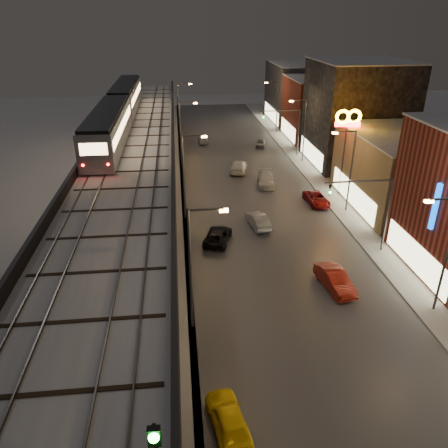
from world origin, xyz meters
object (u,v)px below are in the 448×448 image
car_mid_dark (239,167)px  car_onc_silver (335,280)px  car_onc_dark (317,199)px  car_onc_white (266,180)px  car_onc_red (261,143)px  subway_train (118,110)px  car_taxi (228,420)px  car_mid_silver (218,236)px  car_near_white (258,220)px  car_far_white (203,139)px

car_mid_dark → car_onc_silver: (3.59, -28.94, 0.01)m
car_onc_dark → car_onc_white: 8.15m
car_onc_silver → car_onc_red: car_onc_silver is taller
car_mid_dark → car_onc_silver: 29.16m
subway_train → car_taxi: subway_train is taller
car_mid_silver → car_onc_dark: size_ratio=1.02×
car_near_white → car_onc_red: 29.95m
subway_train → car_mid_silver: size_ratio=8.61×
car_far_white → car_onc_red: car_far_white is taller
car_far_white → car_near_white: bearing=96.5°
subway_train → car_mid_dark: (15.58, -1.19, -7.81)m
car_far_white → car_onc_white: car_onc_white is taller
car_onc_dark → car_onc_white: (-4.56, 6.76, 0.10)m
car_far_white → car_onc_silver: bearing=100.1°
car_near_white → car_onc_white: size_ratio=0.86×
car_near_white → car_onc_silver: (4.06, -11.66, 0.05)m
car_near_white → car_onc_white: car_onc_white is taller
car_onc_red → car_near_white: bearing=-86.2°
subway_train → car_near_white: 25.12m
car_taxi → car_mid_dark: (6.26, 41.00, 0.02)m
car_far_white → car_onc_white: (6.59, -20.79, 0.08)m
car_mid_silver → car_onc_dark: (12.06, 7.96, -0.01)m
car_onc_white → car_taxi: bearing=-96.8°
subway_train → car_far_white: size_ratio=10.42×
car_onc_white → car_mid_dark: bearing=123.4°
car_taxi → car_onc_dark: (13.51, 28.77, -0.10)m
car_mid_dark → car_far_white: bearing=-61.6°
car_onc_dark → car_onc_red: car_onc_dark is taller
subway_train → car_onc_white: 20.95m
car_near_white → car_onc_silver: car_onc_silver is taller
car_onc_white → car_onc_red: bearing=88.8°
subway_train → car_mid_silver: bearing=-63.3°
subway_train → car_onc_silver: subway_train is taller
subway_train → car_onc_dark: (22.82, -13.41, -7.93)m
car_onc_silver → car_onc_white: (-0.91, 23.47, -0.03)m
car_near_white → car_mid_dark: car_mid_dark is taller
car_near_white → car_onc_dark: size_ratio=0.96×
car_near_white → car_onc_dark: (7.71, 5.06, -0.08)m
car_mid_silver → car_onc_red: (10.12, 32.28, -0.03)m
subway_train → car_onc_silver: (19.17, -30.13, -7.79)m
car_onc_white → car_onc_red: car_onc_white is taller
car_near_white → car_mid_silver: bearing=24.7°
car_mid_dark → car_onc_dark: 14.21m
car_taxi → car_mid_silver: 20.87m
car_mid_silver → car_far_white: (0.91, 35.50, 0.01)m
car_taxi → car_far_white: (2.36, 56.32, -0.08)m
car_taxi → car_mid_dark: size_ratio=0.83×
car_taxi → car_onc_white: size_ratio=0.85×
car_onc_silver → car_onc_dark: bearing=69.5°
car_far_white → car_onc_red: size_ratio=1.06×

